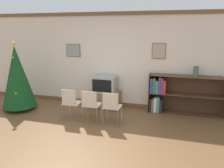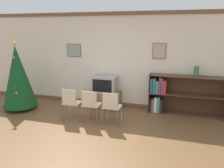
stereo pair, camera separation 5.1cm
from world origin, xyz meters
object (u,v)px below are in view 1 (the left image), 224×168
tv_console (105,99)px  folding_chair_center (91,104)px  folding_chair_right (111,106)px  television (104,84)px  folding_chair_left (71,102)px  christmas_tree (17,77)px  vase (196,71)px  bookshelf (174,95)px

tv_console → folding_chair_center: folding_chair_center is taller
folding_chair_center → folding_chair_right: bearing=0.0°
folding_chair_center → television: bearing=90.0°
tv_console → folding_chair_left: bearing=-115.3°
christmas_tree → folding_chair_center: 2.36m
folding_chair_left → folding_chair_right: same height
folding_chair_center → folding_chair_right: size_ratio=1.00×
folding_chair_left → vase: size_ratio=3.08×
folding_chair_left → vase: (2.95, 1.19, 0.72)m
television → folding_chair_left: bearing=-115.3°
television → bookshelf: bookshelf is taller
folding_chair_left → bookshelf: bookshelf is taller
folding_chair_left → folding_chair_right: 1.05m
christmas_tree → bookshelf: bearing=11.6°
folding_chair_left → bookshelf: 2.73m
folding_chair_center → folding_chair_right: same height
christmas_tree → folding_chair_right: christmas_tree is taller
bookshelf → folding_chair_left: bearing=-153.9°
bookshelf → folding_chair_right: bearing=-139.6°
christmas_tree → bookshelf: christmas_tree is taller
television → folding_chair_left: television is taller
christmas_tree → folding_chair_left: bearing=-10.6°
folding_chair_right → vase: bearing=32.1°
bookshelf → vase: vase is taller
television → vase: size_ratio=2.53×
television → folding_chair_left: 1.25m
christmas_tree → folding_chair_left: 1.86m
christmas_tree → folding_chair_right: size_ratio=2.33×
tv_console → bookshelf: (1.93, 0.09, 0.27)m
television → christmas_tree: bearing=-161.4°
folding_chair_left → folding_chair_center: size_ratio=1.00×
christmas_tree → vase: (4.72, 0.86, 0.24)m
tv_console → folding_chair_right: bearing=-64.7°
christmas_tree → folding_chair_center: bearing=-8.2°
vase → folding_chair_center: bearing=-153.8°
folding_chair_center → bookshelf: 2.27m
christmas_tree → tv_console: bearing=18.7°
folding_chair_left → vase: vase is taller
folding_chair_left → bookshelf: bearing=26.1°
vase → folding_chair_left: bearing=-158.0°
tv_console → vase: vase is taller
christmas_tree → vase: christmas_tree is taller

